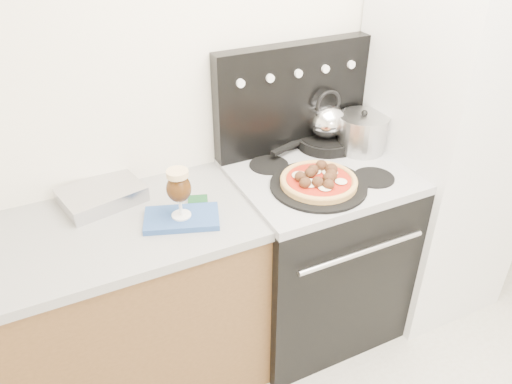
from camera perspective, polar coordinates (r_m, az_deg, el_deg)
room_shell at (r=1.48m, az=23.97°, el=-2.92°), size 3.52×3.01×2.52m
base_cabinet at (r=2.29m, az=-18.90°, el=-14.39°), size 1.45×0.60×0.86m
countertop at (r=2.00m, az=-21.16°, el=-5.45°), size 1.48×0.63×0.04m
stove_body at (r=2.52m, az=6.59°, el=-7.16°), size 0.76×0.65×0.88m
cooktop at (r=2.25m, az=7.31°, el=1.89°), size 0.76×0.65×0.04m
backguard at (r=2.34m, az=4.15°, el=10.70°), size 0.76×0.08×0.50m
fridge at (r=2.63m, az=20.77°, el=5.86°), size 0.64×0.68×1.90m
foil_sheet at (r=2.14m, az=-17.22°, el=-0.32°), size 0.36×0.29×0.06m
oven_mitt at (r=1.96m, az=-8.49°, el=-3.00°), size 0.33×0.25×0.02m
beer_glass at (r=1.89m, az=-8.76°, el=-0.16°), size 0.11×0.11×0.21m
pizza_pan at (r=2.13m, az=7.14°, el=0.75°), size 0.47×0.47×0.01m
pizza at (r=2.11m, az=7.20°, el=1.44°), size 0.34×0.34×0.05m
skillet at (r=2.46m, az=7.91°, el=5.75°), size 0.35×0.35×0.05m
tea_kettle at (r=2.40m, az=8.13°, el=8.37°), size 0.23×0.23×0.20m
stock_pot at (r=2.43m, az=12.02°, el=6.53°), size 0.25×0.25×0.17m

